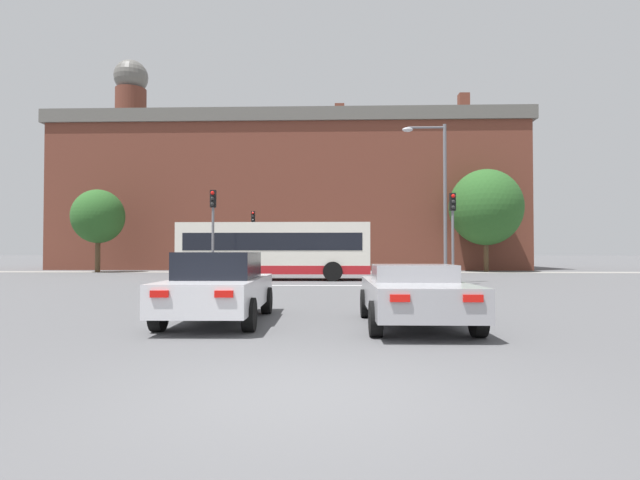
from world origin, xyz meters
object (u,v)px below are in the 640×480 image
traffic_light_near_right (453,223)px  traffic_light_near_left (213,221)px  car_roadster_right (414,294)px  traffic_light_far_left (253,231)px  street_lamp_junction (438,187)px  pedestrian_walking_east (219,260)px  pedestrian_waiting (216,259)px  pedestrian_walking_west (221,258)px  car_saloon_left (219,286)px  bus_crossing_lead (275,250)px

traffic_light_near_right → traffic_light_near_left: bearing=179.7°
car_roadster_right → traffic_light_far_left: 27.19m
street_lamp_junction → pedestrian_walking_east: (-13.56, 12.92, -3.71)m
car_roadster_right → pedestrian_waiting: bearing=111.0°
traffic_light_far_left → traffic_light_near_right: bearing=-50.0°
traffic_light_near_left → pedestrian_walking_west: bearing=101.5°
traffic_light_near_right → pedestrian_walking_west: traffic_light_near_right is taller
traffic_light_near_left → street_lamp_junction: bearing=6.7°
pedestrian_walking_west → traffic_light_near_right: bearing=49.6°
car_roadster_right → pedestrian_walking_east: 28.60m
traffic_light_near_left → traffic_light_near_right: bearing=-0.3°
car_saloon_left → traffic_light_near_left: (-3.14, 12.04, 2.16)m
pedestrian_walking_east → traffic_light_far_left: bearing=4.1°
bus_crossing_lead → pedestrian_walking_west: size_ratio=5.66×
traffic_light_near_left → traffic_light_near_right: 10.94m
pedestrian_waiting → street_lamp_junction: bearing=-171.6°
car_saloon_left → car_roadster_right: (4.10, -0.50, -0.11)m
car_roadster_right → traffic_light_far_left: (-7.63, 26.00, 2.34)m
bus_crossing_lead → traffic_light_near_right: size_ratio=2.42×
street_lamp_junction → pedestrian_waiting: (-13.91, 13.32, -3.64)m
car_saloon_left → car_roadster_right: car_saloon_left is taller
traffic_light_near_right → pedestrian_walking_east: size_ratio=2.64×
traffic_light_near_left → pedestrian_waiting: traffic_light_near_left is taller
pedestrian_walking_east → street_lamp_junction: bearing=-24.6°
bus_crossing_lead → pedestrian_waiting: size_ratio=5.95×
car_roadster_right → traffic_light_near_left: size_ratio=0.99×
pedestrian_walking_west → car_roadster_right: bearing=26.5°
car_roadster_right → pedestrian_walking_east: bearing=110.6°
bus_crossing_lead → traffic_light_near_left: traffic_light_near_left is taller
traffic_light_near_left → traffic_light_far_left: bearing=91.6°
traffic_light_far_left → street_lamp_junction: 16.48m
car_saloon_left → pedestrian_walking_west: (-6.07, 26.47, 0.29)m
street_lamp_junction → pedestrian_walking_west: 19.20m
pedestrian_walking_west → bus_crossing_lead: bearing=32.6°
car_saloon_left → pedestrian_walking_west: pedestrian_walking_west is taller
car_saloon_left → traffic_light_near_left: traffic_light_near_left is taller
bus_crossing_lead → pedestrian_walking_east: size_ratio=6.38×
car_roadster_right → street_lamp_junction: bearing=76.1°
pedestrian_waiting → car_roadster_right: bearing=163.6°
car_roadster_right → pedestrian_waiting: size_ratio=2.54×
traffic_light_near_right → pedestrian_walking_east: traffic_light_near_right is taller
bus_crossing_lead → pedestrian_waiting: 12.17m
traffic_light_far_left → pedestrian_waiting: traffic_light_far_left is taller
street_lamp_junction → pedestrian_walking_east: size_ratio=4.85×
traffic_light_far_left → traffic_light_near_left: size_ratio=1.03×
pedestrian_walking_west → pedestrian_walking_east: bearing=-9.9°
traffic_light_near_left → pedestrian_walking_east: (-3.01, 14.15, -2.00)m
car_roadster_right → bus_crossing_lead: bus_crossing_lead is taller
traffic_light_near_left → pedestrian_walking_east: 14.61m
traffic_light_near_right → street_lamp_junction: street_lamp_junction is taller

